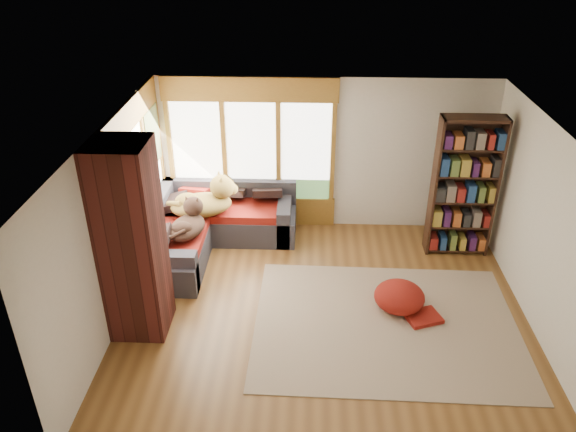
% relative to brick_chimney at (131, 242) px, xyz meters
% --- Properties ---
extents(floor, '(5.50, 5.50, 0.00)m').
position_rel_brick_chimney_xyz_m(floor, '(2.40, 0.35, -1.30)').
color(floor, brown).
rests_on(floor, ground).
extents(ceiling, '(5.50, 5.50, 0.00)m').
position_rel_brick_chimney_xyz_m(ceiling, '(2.40, 0.35, 1.30)').
color(ceiling, white).
extents(wall_back, '(5.50, 0.04, 2.60)m').
position_rel_brick_chimney_xyz_m(wall_back, '(2.40, 2.85, 0.00)').
color(wall_back, silver).
rests_on(wall_back, ground).
extents(wall_front, '(5.50, 0.04, 2.60)m').
position_rel_brick_chimney_xyz_m(wall_front, '(2.40, -2.15, 0.00)').
color(wall_front, silver).
rests_on(wall_front, ground).
extents(wall_left, '(0.04, 5.00, 2.60)m').
position_rel_brick_chimney_xyz_m(wall_left, '(-0.35, 0.35, 0.00)').
color(wall_left, silver).
rests_on(wall_left, ground).
extents(wall_right, '(0.04, 5.00, 2.60)m').
position_rel_brick_chimney_xyz_m(wall_right, '(5.15, 0.35, 0.00)').
color(wall_right, silver).
rests_on(wall_right, ground).
extents(windows_back, '(2.82, 0.10, 1.90)m').
position_rel_brick_chimney_xyz_m(windows_back, '(1.20, 2.82, 0.05)').
color(windows_back, olive).
rests_on(windows_back, wall_back).
extents(windows_left, '(0.10, 2.62, 1.90)m').
position_rel_brick_chimney_xyz_m(windows_left, '(-0.32, 1.55, 0.05)').
color(windows_left, olive).
rests_on(windows_left, wall_left).
extents(roller_blind, '(0.03, 0.72, 0.90)m').
position_rel_brick_chimney_xyz_m(roller_blind, '(-0.29, 2.38, 0.45)').
color(roller_blind, '#687A4A').
rests_on(roller_blind, wall_left).
extents(brick_chimney, '(0.70, 0.70, 2.60)m').
position_rel_brick_chimney_xyz_m(brick_chimney, '(0.00, 0.00, 0.00)').
color(brick_chimney, '#471914').
rests_on(brick_chimney, ground).
extents(sectional_sofa, '(2.20, 2.20, 0.80)m').
position_rel_brick_chimney_xyz_m(sectional_sofa, '(0.45, 2.05, -1.00)').
color(sectional_sofa, '#2A2831').
rests_on(sectional_sofa, ground).
extents(area_rug, '(3.54, 2.73, 0.01)m').
position_rel_brick_chimney_xyz_m(area_rug, '(3.22, 0.14, -1.29)').
color(area_rug, beige).
rests_on(area_rug, ground).
extents(bookshelf, '(0.97, 0.32, 2.26)m').
position_rel_brick_chimney_xyz_m(bookshelf, '(4.54, 2.05, -0.17)').
color(bookshelf, black).
rests_on(bookshelf, ground).
extents(pouf, '(0.83, 0.83, 0.38)m').
position_rel_brick_chimney_xyz_m(pouf, '(3.44, 0.51, -1.10)').
color(pouf, maroon).
rests_on(pouf, area_rug).
extents(dog_tan, '(1.14, 0.90, 0.56)m').
position_rel_brick_chimney_xyz_m(dog_tan, '(0.54, 2.08, -0.48)').
color(dog_tan, olive).
rests_on(dog_tan, sectional_sofa).
extents(dog_brindle, '(0.63, 0.86, 0.43)m').
position_rel_brick_chimney_xyz_m(dog_brindle, '(0.37, 1.46, -0.55)').
color(dog_brindle, black).
rests_on(dog_brindle, sectional_sofa).
extents(throw_pillows, '(1.98, 1.68, 0.45)m').
position_rel_brick_chimney_xyz_m(throw_pillows, '(0.48, 2.20, -0.51)').
color(throw_pillows, black).
rests_on(throw_pillows, sectional_sofa).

